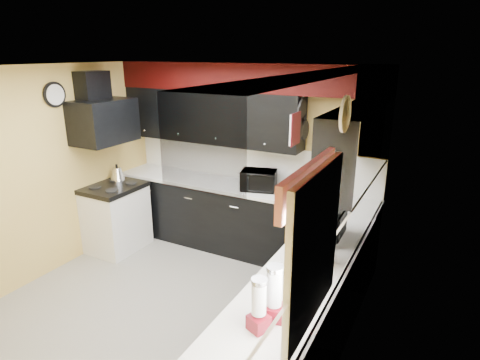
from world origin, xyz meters
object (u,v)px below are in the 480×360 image
at_px(utensil_crock, 306,192).
at_px(kettle, 117,174).
at_px(knife_block, 313,187).
at_px(toaster_oven, 259,180).
at_px(microwave, 325,224).

xyz_separation_m(utensil_crock, kettle, (-2.58, -0.49, -0.01)).
height_order(utensil_crock, knife_block, knife_block).
height_order(utensil_crock, kettle, utensil_crock).
xyz_separation_m(toaster_oven, knife_block, (0.69, 0.10, -0.01)).
bearing_deg(toaster_oven, kettle, 179.01).
distance_m(knife_block, kettle, 2.70).
height_order(toaster_oven, knife_block, toaster_oven).
relative_size(toaster_oven, utensil_crock, 2.70).
xyz_separation_m(toaster_oven, utensil_crock, (0.64, -0.00, -0.05)).
relative_size(knife_block, kettle, 1.13).
bearing_deg(utensil_crock, toaster_oven, 179.64).
bearing_deg(utensil_crock, microwave, -61.31).
bearing_deg(toaster_oven, knife_block, -7.08).
distance_m(toaster_oven, knife_block, 0.70).
distance_m(microwave, kettle, 3.12).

